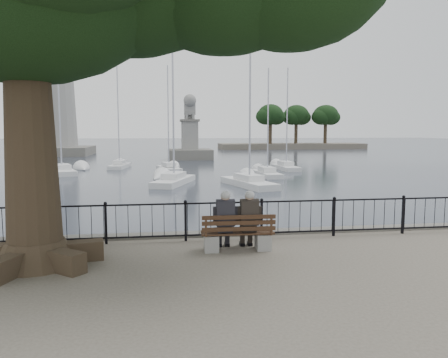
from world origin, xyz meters
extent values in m
cube|color=#5B5750|center=(0.00, 3.00, -0.50)|extent=(200.00, 0.40, 1.20)
plane|color=#212733|center=(0.00, 103.00, -1.00)|extent=(260.00, 260.00, 0.00)
cube|color=black|center=(0.00, 2.50, 0.98)|extent=(22.00, 0.04, 0.04)
cube|color=black|center=(0.00, 2.50, 0.15)|extent=(22.00, 0.04, 0.04)
cube|color=gray|center=(-0.45, 1.48, 0.20)|extent=(0.35, 0.44, 0.39)
cube|color=gray|center=(0.80, 1.44, 0.20)|extent=(0.35, 0.44, 0.39)
cube|color=#311E12|center=(0.18, 1.46, 0.43)|extent=(1.74, 0.52, 0.04)
cube|color=#311E12|center=(0.17, 1.20, 0.72)|extent=(1.72, 0.08, 0.38)
cube|color=black|center=(-0.12, 1.48, 0.55)|extent=(0.35, 0.30, 0.23)
cube|color=black|center=(-0.12, 1.37, 0.91)|extent=(0.43, 0.24, 0.57)
sphere|color=tan|center=(-0.12, 1.41, 1.31)|extent=(0.22, 0.22, 0.22)
ellipsoid|color=#AFAFAF|center=(-0.12, 1.39, 1.35)|extent=(0.23, 0.23, 0.20)
cube|color=black|center=(-0.11, 1.75, 0.22)|extent=(0.32, 0.43, 0.43)
cube|color=black|center=(0.45, 1.46, 0.55)|extent=(0.35, 0.30, 0.23)
cube|color=black|center=(0.45, 1.36, 0.91)|extent=(0.43, 0.24, 0.57)
sphere|color=tan|center=(0.45, 1.39, 1.31)|extent=(0.22, 0.22, 0.22)
ellipsoid|color=#AFAFAF|center=(0.45, 1.37, 1.35)|extent=(0.23, 0.23, 0.20)
cube|color=black|center=(0.46, 1.74, 0.22)|extent=(0.32, 0.43, 0.43)
cone|color=#2D2217|center=(-4.27, 0.97, 0.27)|extent=(1.81, 1.81, 0.53)
cone|color=#2D2217|center=(-4.27, 0.97, 3.20)|extent=(1.17, 1.17, 6.40)
cube|color=#5B5750|center=(-18.00, 62.00, -0.40)|extent=(10.57, 10.57, 1.40)
cone|color=gray|center=(-18.00, 62.00, 12.68)|extent=(6.76, 6.76, 25.36)
cube|color=#5B5750|center=(2.00, 50.00, -0.40)|extent=(5.81, 5.81, 1.40)
cube|color=gray|center=(2.00, 50.00, 2.04)|extent=(2.13, 2.52, 3.88)
cube|color=#5B5750|center=(2.00, 50.00, 4.13)|extent=(2.52, 2.90, 0.30)
cube|color=gray|center=(2.00, 50.29, 4.95)|extent=(1.26, 2.13, 1.36)
cube|color=gray|center=(2.00, 49.32, 5.63)|extent=(1.45, 0.97, 1.55)
sphere|color=gray|center=(2.00, 48.93, 6.70)|extent=(1.65, 1.65, 1.65)
cube|color=silver|center=(-0.81, 22.65, -0.90)|extent=(3.44, 5.98, 0.64)
cube|color=silver|center=(-0.81, 22.65, -0.40)|extent=(1.90, 2.61, 0.48)
cylinder|color=#B2B3C1|center=(-0.81, 22.33, 5.63)|extent=(0.13, 0.13, 12.45)
cube|color=silver|center=(4.26, 20.77, -0.90)|extent=(3.21, 6.13, 0.66)
cube|color=silver|center=(4.26, 20.77, -0.40)|extent=(1.82, 2.65, 0.49)
cylinder|color=#B2B3C1|center=(4.26, 20.44, 5.09)|extent=(0.13, 0.13, 11.38)
cube|color=silver|center=(7.04, 27.04, -0.90)|extent=(1.66, 5.09, 0.56)
cube|color=silver|center=(7.04, 27.04, -0.40)|extent=(1.13, 2.10, 0.42)
cylinder|color=#B2B3C1|center=(7.04, 26.76, 3.64)|extent=(0.11, 0.11, 8.48)
cube|color=silver|center=(-10.41, 31.58, -0.90)|extent=(3.50, 6.10, 0.65)
cube|color=silver|center=(-10.41, 31.58, -0.40)|extent=(1.93, 2.66, 0.49)
cylinder|color=#B2B3C1|center=(-10.41, 31.25, 5.38)|extent=(0.13, 0.13, 11.96)
cube|color=silver|center=(-1.03, 33.18, -0.90)|extent=(2.49, 4.90, 0.52)
cube|color=silver|center=(-1.03, 33.18, -0.40)|extent=(1.43, 2.11, 0.39)
cylinder|color=#B2B3C1|center=(-1.03, 32.92, 4.11)|extent=(0.10, 0.10, 9.42)
cube|color=silver|center=(10.35, 32.92, -0.90)|extent=(1.68, 5.29, 0.58)
cube|color=silver|center=(10.35, 32.92, -0.40)|extent=(1.16, 2.18, 0.44)
cylinder|color=#B2B3C1|center=(10.35, 32.63, 4.08)|extent=(0.12, 0.12, 9.37)
cube|color=silver|center=(-5.97, 36.98, -0.90)|extent=(2.03, 5.03, 0.54)
cube|color=silver|center=(-5.97, 36.98, -0.40)|extent=(1.27, 2.11, 0.41)
cylinder|color=#B2B3C1|center=(-5.97, 36.71, 4.40)|extent=(0.11, 0.11, 10.01)
cube|color=brown|center=(25.00, 80.00, -0.50)|extent=(30.00, 8.00, 1.20)
cylinder|color=#2D2217|center=(20.00, 78.00, 2.00)|extent=(0.70, 0.70, 4.00)
ellipsoid|color=black|center=(20.00, 78.00, 6.00)|extent=(5.20, 5.20, 4.16)
cylinder|color=#2D2217|center=(26.00, 80.00, 2.00)|extent=(0.70, 0.70, 4.00)
ellipsoid|color=black|center=(26.00, 80.00, 6.00)|extent=(5.20, 5.20, 4.16)
cylinder|color=#2D2217|center=(32.00, 79.00, 2.00)|extent=(0.70, 0.70, 4.00)
ellipsoid|color=black|center=(32.00, 79.00, 6.00)|extent=(5.20, 5.20, 4.16)
camera|label=1|loc=(-1.54, -8.57, 2.85)|focal=35.00mm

